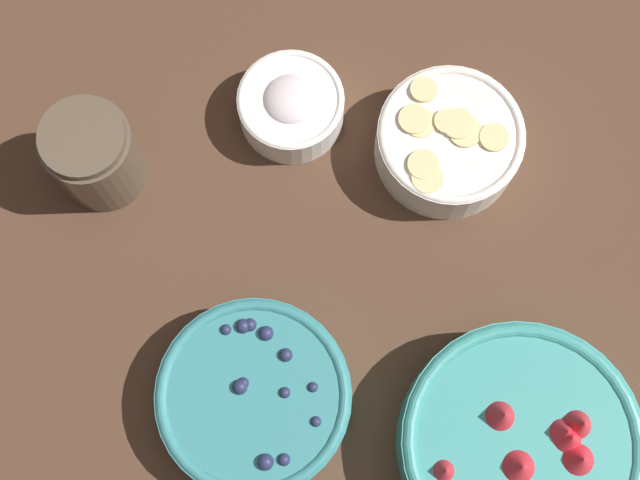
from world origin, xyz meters
name	(u,v)px	position (x,y,z in m)	size (l,w,h in m)	color
ground_plane	(376,301)	(0.00, 0.00, 0.00)	(4.00, 4.00, 0.00)	#4C3323
bowl_strawberries	(520,445)	(-0.18, -0.06, 0.04)	(0.23, 0.23, 0.09)	teal
bowl_blueberries	(255,397)	(-0.04, 0.15, 0.03)	(0.19, 0.19, 0.06)	teal
bowl_bananas	(449,141)	(0.12, -0.13, 0.03)	(0.15, 0.15, 0.06)	white
bowl_cream	(292,105)	(0.22, 0.00, 0.03)	(0.11, 0.11, 0.06)	white
jar_chocolate	(95,156)	(0.24, 0.21, 0.05)	(0.09, 0.09, 0.10)	brown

